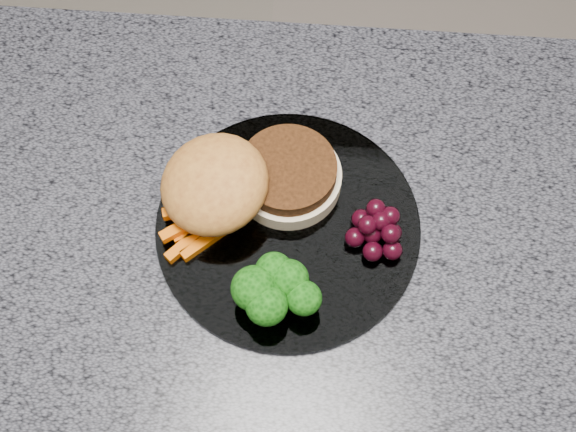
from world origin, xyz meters
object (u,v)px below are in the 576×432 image
object	(u,v)px
plate	(288,226)
burger	(241,183)
grape_bunch	(378,229)
island_cabinet	(208,384)

from	to	relation	value
plate	burger	distance (m)	0.06
plate	grape_bunch	distance (m)	0.09
burger	grape_bunch	bearing A→B (deg)	-37.55
island_cabinet	grape_bunch	size ratio (longest dim) A/B	20.61
burger	grape_bunch	size ratio (longest dim) A/B	3.58
plate	grape_bunch	xyz separation A→B (m)	(0.09, -0.01, 0.02)
plate	grape_bunch	world-z (taller)	grape_bunch
grape_bunch	burger	bearing A→B (deg)	165.46
plate	burger	bearing A→B (deg)	148.07
island_cabinet	plate	distance (m)	0.49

